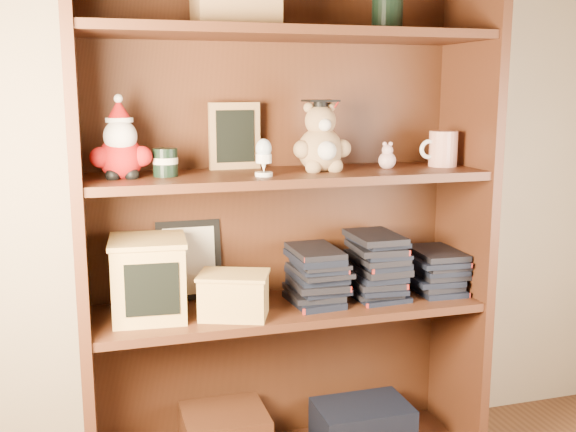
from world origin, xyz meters
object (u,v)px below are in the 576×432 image
Objects in this scene: grad_teddy_bear at (321,143)px; treats_box at (149,278)px; teacher_mug at (442,149)px; bookcase at (282,226)px.

grad_teddy_bear is 0.62m from treats_box.
grad_teddy_bear is 0.40m from teacher_mug.
treats_box is (-0.41, -0.05, -0.11)m from bookcase.
grad_teddy_bear is 1.72× the size of teacher_mug.
treats_box is (-0.91, -0.00, -0.34)m from teacher_mug.
teacher_mug reaches higher than treats_box.
bookcase is at bearing 7.25° from treats_box.
bookcase is 0.42m from treats_box.
bookcase is 0.55m from teacher_mug.
grad_teddy_bear is at bearing -179.08° from teacher_mug.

